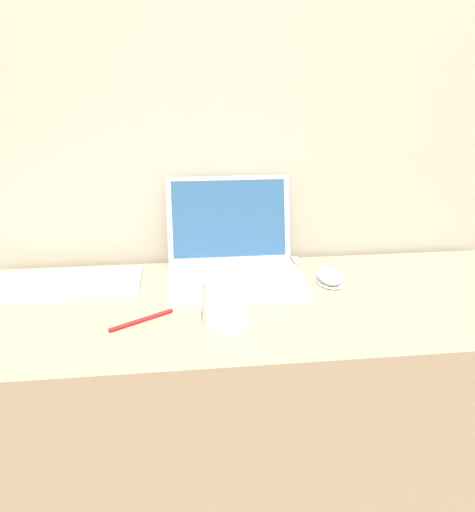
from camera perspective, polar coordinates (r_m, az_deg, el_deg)
wall_back at (r=1.38m, az=1.58°, el=21.87°), size 7.00×0.04×2.50m
desk at (r=1.34m, az=3.40°, el=-19.03°), size 1.36×0.57×0.71m
laptop at (r=1.27m, az=-0.51°, el=-0.11°), size 0.33×0.31×0.24m
drink_cup at (r=1.02m, az=-1.33°, el=-5.16°), size 0.10×0.10×0.09m
computer_mouse at (r=1.26m, az=10.46°, el=-2.33°), size 0.06×0.11×0.04m
external_keyboard at (r=1.29m, az=-19.92°, el=-3.03°), size 0.40×0.16×0.02m
usb_stick at (r=1.40m, az=6.73°, el=-0.57°), size 0.02×0.06×0.01m
pen at (r=1.06m, az=-10.90°, el=-7.19°), size 0.13×0.09×0.01m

